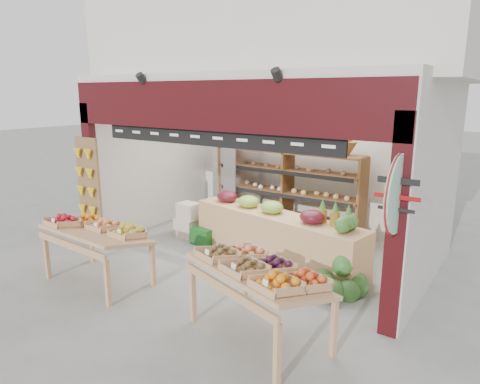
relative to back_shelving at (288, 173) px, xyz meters
name	(u,v)px	position (x,y,z in m)	size (l,w,h in m)	color
ground	(247,258)	(0.15, -1.72, -1.23)	(60.00, 60.00, 0.00)	slate
shop_structure	(296,32)	(0.15, -0.11, 2.69)	(6.36, 5.12, 5.40)	beige
banana_board	(88,188)	(-2.58, -2.89, -0.11)	(0.60, 0.15, 1.80)	brown
gift_sign	(398,194)	(2.90, -2.87, 0.52)	(0.04, 0.93, 0.92)	#B4E2C8
back_shelving	(288,173)	(0.00, 0.00, 0.00)	(3.18, 0.52, 1.95)	brown
refrigerator	(237,177)	(-1.35, 0.10, -0.25)	(0.76, 0.76, 1.96)	#B8BBBF
cardboard_stack	(198,226)	(-1.19, -1.45, -0.97)	(1.01, 0.74, 0.71)	beige
mid_counter	(275,235)	(0.61, -1.53, -0.78)	(3.38, 1.21, 1.05)	tan
display_table_left	(95,230)	(-1.26, -3.75, -0.44)	(1.66, 0.97, 1.04)	tan
display_table_right	(259,271)	(1.66, -3.72, -0.39)	(1.90, 1.41, 1.07)	tan
watermelon_pile	(338,280)	(2.00, -2.12, -1.02)	(0.83, 0.77, 0.59)	#174519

